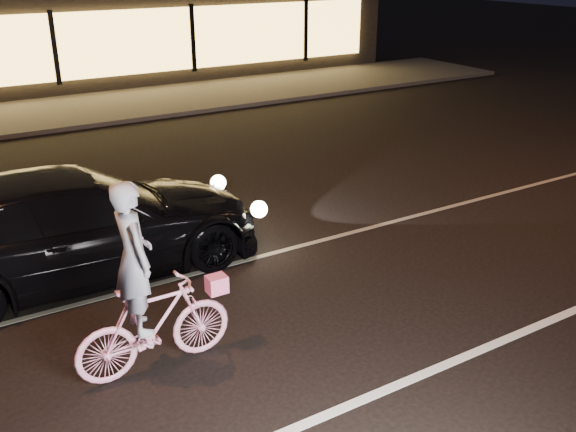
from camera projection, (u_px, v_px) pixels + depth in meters
ground at (340, 314)px, 8.20m from camera, size 90.00×90.00×0.00m
lane_stripe_near at (420, 376)px, 7.02m from camera, size 60.00×0.12×0.01m
lane_stripe_far at (264, 256)px, 9.78m from camera, size 60.00×0.10×0.01m
sidewalk at (77, 110)px, 18.44m from camera, size 30.00×4.00×0.12m
storefront at (25, 18)px, 22.35m from camera, size 25.40×8.42×4.20m
cyclist at (149, 306)px, 6.84m from camera, size 1.77×0.61×2.23m
sedan at (76, 224)px, 8.96m from camera, size 5.32×2.16×1.53m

